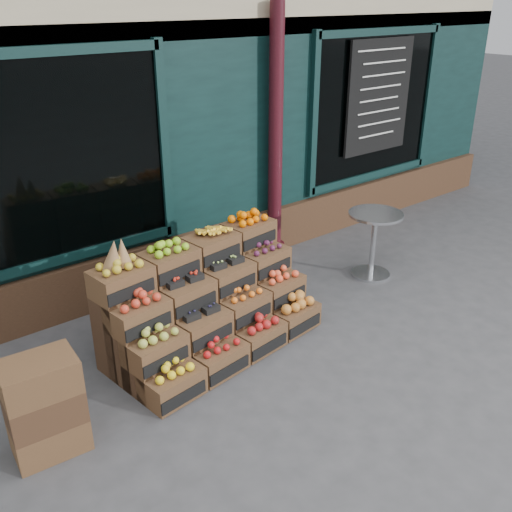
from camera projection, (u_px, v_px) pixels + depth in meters
ground at (315, 350)px, 5.72m from camera, size 60.00×60.00×0.00m
shop_facade at (78, 58)px, 8.34m from camera, size 12.00×6.24×4.80m
crate_display at (208, 307)px, 5.69m from camera, size 2.24×1.28×1.34m
spare_crates at (45, 407)px, 4.31m from camera, size 0.58×0.43×0.82m
bistro_table at (374, 237)px, 7.03m from camera, size 0.67×0.67×0.84m
shopkeeper at (31, 225)px, 6.43m from camera, size 0.70×0.52×1.77m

